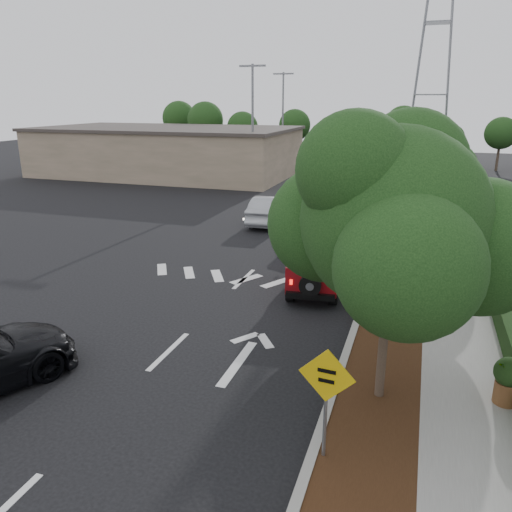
% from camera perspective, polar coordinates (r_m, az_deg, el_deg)
% --- Properties ---
extents(ground, '(120.00, 120.00, 0.00)m').
position_cam_1_polar(ground, '(13.93, -9.96, -10.68)').
color(ground, black).
rests_on(ground, ground).
extents(curb, '(0.20, 70.00, 0.15)m').
position_cam_1_polar(curb, '(23.64, 14.24, 1.12)').
color(curb, '#9E9B93').
rests_on(curb, ground).
extents(planting_strip, '(1.80, 70.00, 0.12)m').
position_cam_1_polar(planting_strip, '(23.61, 16.65, 0.86)').
color(planting_strip, black).
rests_on(planting_strip, ground).
extents(sidewalk, '(2.00, 70.00, 0.12)m').
position_cam_1_polar(sidewalk, '(23.64, 21.23, 0.42)').
color(sidewalk, gray).
rests_on(sidewalk, ground).
extents(hedge, '(0.80, 70.00, 0.80)m').
position_cam_1_polar(hedge, '(23.68, 24.69, 0.88)').
color(hedge, black).
rests_on(hedge, ground).
extents(commercial_building, '(22.00, 12.00, 4.00)m').
position_cam_1_polar(commercial_building, '(46.53, -10.10, 11.63)').
color(commercial_building, '#807258').
rests_on(commercial_building, ground).
extents(transmission_tower, '(7.00, 4.00, 28.00)m').
position_cam_1_polar(transmission_tower, '(59.06, 18.66, 10.23)').
color(transmission_tower, slate).
rests_on(transmission_tower, ground).
extents(street_tree_near, '(3.80, 3.80, 5.92)m').
position_cam_1_polar(street_tree_near, '(12.11, 13.81, -15.60)').
color(street_tree_near, black).
rests_on(street_tree_near, ground).
extents(street_tree_mid, '(3.20, 3.20, 5.32)m').
position_cam_1_polar(street_tree_mid, '(18.40, 15.84, -3.95)').
color(street_tree_mid, black).
rests_on(street_tree_mid, ground).
extents(street_tree_far, '(3.40, 3.40, 5.62)m').
position_cam_1_polar(street_tree_far, '(24.58, 16.74, 1.36)').
color(street_tree_far, black).
rests_on(street_tree_far, ground).
extents(light_pole_a, '(2.00, 0.22, 9.00)m').
position_cam_1_polar(light_pole_a, '(39.34, -0.38, 7.93)').
color(light_pole_a, slate).
rests_on(light_pole_a, ground).
extents(light_pole_b, '(2.00, 0.22, 9.00)m').
position_cam_1_polar(light_pole_b, '(50.98, 2.99, 10.10)').
color(light_pole_b, slate).
rests_on(light_pole_b, ground).
extents(red_jeep, '(2.04, 3.89, 1.93)m').
position_cam_1_polar(red_jeep, '(17.83, 6.93, -0.72)').
color(red_jeep, black).
rests_on(red_jeep, ground).
extents(silver_suv_ahead, '(3.47, 5.64, 1.46)m').
position_cam_1_polar(silver_suv_ahead, '(23.12, 7.83, 2.82)').
color(silver_suv_ahead, '#B8BBC0').
rests_on(silver_suv_ahead, ground).
extents(silver_sedan_oncoming, '(1.85, 4.65, 1.51)m').
position_cam_1_polar(silver_sedan_oncoming, '(27.40, 1.61, 5.33)').
color(silver_sedan_oncoming, '#A3A5AB').
rests_on(silver_sedan_oncoming, ground).
extents(parked_suv, '(5.05, 3.22, 1.60)m').
position_cam_1_polar(parked_suv, '(40.74, -5.82, 9.31)').
color(parked_suv, '#A1A2A8').
rests_on(parked_suv, ground).
extents(speed_hump_sign, '(1.05, 0.12, 2.23)m').
position_cam_1_polar(speed_hump_sign, '(9.34, 8.03, -14.82)').
color(speed_hump_sign, slate).
rests_on(speed_hump_sign, ground).
extents(terracotta_planter, '(0.66, 0.66, 1.15)m').
position_cam_1_polar(terracotta_planter, '(12.39, 26.94, -12.16)').
color(terracotta_planter, brown).
rests_on(terracotta_planter, ground).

